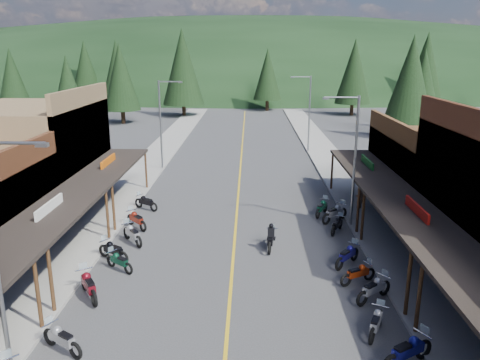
# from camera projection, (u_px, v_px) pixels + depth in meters

# --- Properties ---
(ground) EXTENTS (220.00, 220.00, 0.00)m
(ground) POSITION_uv_depth(u_px,v_px,m) (231.00, 289.00, 21.32)
(ground) COLOR #38383A
(ground) RESTS_ON ground
(centerline) EXTENTS (0.15, 90.00, 0.01)m
(centerline) POSITION_uv_depth(u_px,v_px,m) (240.00, 176.00, 40.58)
(centerline) COLOR gold
(centerline) RESTS_ON ground
(sidewalk_west) EXTENTS (3.40, 94.00, 0.15)m
(sidewalk_west) POSITION_uv_depth(u_px,v_px,m) (140.00, 174.00, 40.74)
(sidewalk_west) COLOR gray
(sidewalk_west) RESTS_ON ground
(sidewalk_east) EXTENTS (3.40, 94.00, 0.15)m
(sidewalk_east) POSITION_uv_depth(u_px,v_px,m) (340.00, 176.00, 40.40)
(sidewalk_east) COLOR gray
(sidewalk_east) RESTS_ON ground
(shop_west_3) EXTENTS (10.90, 10.20, 8.20)m
(shop_west_3) POSITION_uv_depth(u_px,v_px,m) (33.00, 158.00, 31.53)
(shop_west_3) COLOR brown
(shop_west_3) RESTS_ON ground
(shop_east_3) EXTENTS (10.90, 10.20, 6.20)m
(shop_east_3) POSITION_uv_depth(u_px,v_px,m) (442.00, 174.00, 31.26)
(shop_east_3) COLOR #4C2D16
(shop_east_3) RESTS_ON ground
(streetlight_1) EXTENTS (2.16, 0.18, 8.00)m
(streetlight_1) POSITION_uv_depth(u_px,v_px,m) (162.00, 121.00, 41.46)
(streetlight_1) COLOR gray
(streetlight_1) RESTS_ON ground
(streetlight_2) EXTENTS (2.16, 0.18, 8.00)m
(streetlight_2) POSITION_uv_depth(u_px,v_px,m) (353.00, 156.00, 27.70)
(streetlight_2) COLOR gray
(streetlight_2) RESTS_ON ground
(streetlight_3) EXTENTS (2.16, 0.18, 8.00)m
(streetlight_3) POSITION_uv_depth(u_px,v_px,m) (308.00, 110.00, 48.90)
(streetlight_3) COLOR gray
(streetlight_3) RESTS_ON ground
(ridge_hill) EXTENTS (310.00, 140.00, 60.00)m
(ridge_hill) POSITION_uv_depth(u_px,v_px,m) (247.00, 84.00, 151.39)
(ridge_hill) COLOR black
(ridge_hill) RESTS_ON ground
(pine_0) EXTENTS (5.04, 5.04, 11.00)m
(pine_0) POSITION_uv_depth(u_px,v_px,m) (12.00, 75.00, 80.11)
(pine_0) COLOR black
(pine_0) RESTS_ON ground
(pine_1) EXTENTS (5.88, 5.88, 12.50)m
(pine_1) POSITION_uv_depth(u_px,v_px,m) (117.00, 69.00, 87.30)
(pine_1) COLOR black
(pine_1) RESTS_ON ground
(pine_2) EXTENTS (6.72, 6.72, 14.00)m
(pine_2) POSITION_uv_depth(u_px,v_px,m) (183.00, 67.00, 75.26)
(pine_2) COLOR black
(pine_2) RESTS_ON ground
(pine_3) EXTENTS (5.04, 5.04, 11.00)m
(pine_3) POSITION_uv_depth(u_px,v_px,m) (268.00, 74.00, 83.10)
(pine_3) COLOR black
(pine_3) RESTS_ON ground
(pine_4) EXTENTS (5.88, 5.88, 12.50)m
(pine_4) POSITION_uv_depth(u_px,v_px,m) (354.00, 71.00, 76.85)
(pine_4) COLOR black
(pine_4) RESTS_ON ground
(pine_5) EXTENTS (6.72, 6.72, 14.00)m
(pine_5) POSITION_uv_depth(u_px,v_px,m) (426.00, 65.00, 87.90)
(pine_5) COLOR black
(pine_5) RESTS_ON ground
(pine_7) EXTENTS (5.88, 5.88, 12.50)m
(pine_7) POSITION_uv_depth(u_px,v_px,m) (85.00, 68.00, 93.24)
(pine_7) COLOR black
(pine_7) RESTS_ON ground
(pine_8) EXTENTS (4.48, 4.48, 10.00)m
(pine_8) POSITION_uv_depth(u_px,v_px,m) (68.00, 88.00, 58.69)
(pine_8) COLOR black
(pine_8) RESTS_ON ground
(pine_9) EXTENTS (4.93, 4.93, 10.80)m
(pine_9) POSITION_uv_depth(u_px,v_px,m) (423.00, 83.00, 62.50)
(pine_9) COLOR black
(pine_9) RESTS_ON ground
(pine_10) EXTENTS (5.38, 5.38, 11.60)m
(pine_10) POSITION_uv_depth(u_px,v_px,m) (121.00, 77.00, 68.03)
(pine_10) COLOR black
(pine_10) RESTS_ON ground
(pine_11) EXTENTS (5.82, 5.82, 12.40)m
(pine_11) POSITION_uv_depth(u_px,v_px,m) (411.00, 79.00, 55.62)
(pine_11) COLOR black
(pine_11) RESTS_ON ground
(bike_west_6) EXTENTS (2.10, 1.68, 1.17)m
(bike_west_6) POSITION_uv_depth(u_px,v_px,m) (62.00, 338.00, 16.69)
(bike_west_6) COLOR gray
(bike_west_6) RESTS_ON ground
(bike_west_7) EXTENTS (1.92, 2.40, 1.34)m
(bike_west_7) POSITION_uv_depth(u_px,v_px,m) (88.00, 284.00, 20.35)
(bike_west_7) COLOR maroon
(bike_west_7) RESTS_ON ground
(bike_west_8) EXTENTS (1.88, 1.63, 1.08)m
(bike_west_8) POSITION_uv_depth(u_px,v_px,m) (119.00, 261.00, 22.95)
(bike_west_8) COLOR #0B3A26
(bike_west_8) RESTS_ON ground
(bike_west_9) EXTENTS (2.14, 1.74, 1.20)m
(bike_west_9) POSITION_uv_depth(u_px,v_px,m) (113.00, 250.00, 24.06)
(bike_west_9) COLOR black
(bike_west_9) RESTS_ON ground
(bike_west_10) EXTENTS (1.93, 2.17, 1.25)m
(bike_west_10) POSITION_uv_depth(u_px,v_px,m) (132.00, 233.00, 26.17)
(bike_west_10) COLOR #9FA0A5
(bike_west_10) RESTS_ON ground
(bike_west_11) EXTENTS (1.97, 2.06, 1.22)m
(bike_west_11) POSITION_uv_depth(u_px,v_px,m) (136.00, 219.00, 28.43)
(bike_west_11) COLOR maroon
(bike_west_11) RESTS_ON ground
(bike_west_12) EXTENTS (2.07, 1.69, 1.16)m
(bike_west_12) POSITION_uv_depth(u_px,v_px,m) (146.00, 202.00, 31.78)
(bike_west_12) COLOR black
(bike_west_12) RESTS_ON ground
(bike_east_5) EXTENTS (2.35, 1.83, 1.30)m
(bike_east_5) POSITION_uv_depth(u_px,v_px,m) (408.00, 350.00, 15.91)
(bike_east_5) COLOR navy
(bike_east_5) RESTS_ON ground
(bike_east_6) EXTENTS (1.46, 2.05, 1.12)m
(bike_east_6) POSITION_uv_depth(u_px,v_px,m) (376.00, 321.00, 17.76)
(bike_east_6) COLOR #9E9EA3
(bike_east_6) RESTS_ON ground
(bike_east_7) EXTENTS (2.13, 1.89, 1.22)m
(bike_east_7) POSITION_uv_depth(u_px,v_px,m) (374.00, 288.00, 20.16)
(bike_east_7) COLOR #9E9DA3
(bike_east_7) RESTS_ON ground
(bike_east_8) EXTENTS (2.02, 1.46, 1.11)m
(bike_east_8) POSITION_uv_depth(u_px,v_px,m) (358.00, 273.00, 21.67)
(bike_east_8) COLOR #B0300C
(bike_east_8) RESTS_ON ground
(bike_east_9) EXTENTS (1.92, 2.08, 1.22)m
(bike_east_9) POSITION_uv_depth(u_px,v_px,m) (347.00, 254.00, 23.49)
(bike_east_9) COLOR navy
(bike_east_9) RESTS_ON ground
(bike_east_10) EXTENTS (1.43, 1.93, 1.06)m
(bike_east_10) POSITION_uv_depth(u_px,v_px,m) (337.00, 224.00, 27.79)
(bike_east_10) COLOR black
(bike_east_10) RESTS_ON ground
(bike_east_11) EXTENTS (2.20, 2.06, 1.29)m
(bike_east_11) POSITION_uv_depth(u_px,v_px,m) (335.00, 212.00, 29.52)
(bike_east_11) COLOR #9C9CA1
(bike_east_11) RESTS_ON ground
(bike_east_12) EXTENTS (1.55, 2.14, 1.18)m
(bike_east_12) POSITION_uv_depth(u_px,v_px,m) (322.00, 207.00, 30.70)
(bike_east_12) COLOR #0E482E
(bike_east_12) RESTS_ON ground
(rider_on_bike) EXTENTS (0.95, 2.14, 1.57)m
(rider_on_bike) POSITION_uv_depth(u_px,v_px,m) (271.00, 238.00, 25.44)
(rider_on_bike) COLOR black
(rider_on_bike) RESTS_ON ground
(pedestrian_east_b) EXTENTS (0.92, 0.82, 1.65)m
(pedestrian_east_b) POSITION_uv_depth(u_px,v_px,m) (360.00, 196.00, 31.71)
(pedestrian_east_b) COLOR brown
(pedestrian_east_b) RESTS_ON sidewalk_east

